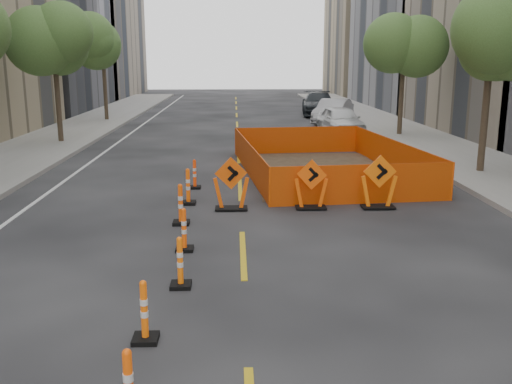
{
  "coord_description": "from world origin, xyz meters",
  "views": [
    {
      "loc": [
        -0.15,
        -7.23,
        3.94
      ],
      "look_at": [
        0.3,
        4.92,
        1.1
      ],
      "focal_mm": 40.0,
      "sensor_mm": 36.0,
      "label": 1
    }
  ],
  "objects_px": {
    "channelizer_8": "(195,174)",
    "chevron_sign_center": "(311,184)",
    "channelizer_5": "(184,230)",
    "parked_car_mid": "(333,112)",
    "parked_car_far": "(319,104)",
    "channelizer_4": "(180,262)",
    "channelizer_6": "(181,204)",
    "parked_car_near": "(340,120)",
    "chevron_sign_right": "(379,182)",
    "channelizer_3": "(144,311)",
    "chevron_sign_left": "(231,184)",
    "channelizer_7": "(188,186)"
  },
  "relations": [
    {
      "from": "channelizer_4",
      "to": "parked_car_far",
      "type": "xyz_separation_m",
      "value": [
        7.01,
        31.47,
        0.35
      ]
    },
    {
      "from": "chevron_sign_right",
      "to": "parked_car_near",
      "type": "relative_size",
      "value": 0.33
    },
    {
      "from": "channelizer_5",
      "to": "parked_car_far",
      "type": "relative_size",
      "value": 0.16
    },
    {
      "from": "chevron_sign_right",
      "to": "channelizer_5",
      "type": "bearing_deg",
      "value": -146.07
    },
    {
      "from": "channelizer_5",
      "to": "parked_car_far",
      "type": "bearing_deg",
      "value": 76.45
    },
    {
      "from": "channelizer_4",
      "to": "chevron_sign_right",
      "type": "relative_size",
      "value": 0.64
    },
    {
      "from": "parked_car_near",
      "to": "channelizer_8",
      "type": "bearing_deg",
      "value": -124.35
    },
    {
      "from": "parked_car_mid",
      "to": "parked_car_far",
      "type": "relative_size",
      "value": 0.82
    },
    {
      "from": "channelizer_7",
      "to": "chevron_sign_center",
      "type": "bearing_deg",
      "value": -10.83
    },
    {
      "from": "channelizer_5",
      "to": "parked_car_mid",
      "type": "relative_size",
      "value": 0.2
    },
    {
      "from": "channelizer_3",
      "to": "chevron_sign_left",
      "type": "relative_size",
      "value": 0.65
    },
    {
      "from": "channelizer_3",
      "to": "channelizer_8",
      "type": "height_order",
      "value": "channelizer_3"
    },
    {
      "from": "channelizer_4",
      "to": "parked_car_far",
      "type": "bearing_deg",
      "value": 77.45
    },
    {
      "from": "channelizer_6",
      "to": "channelizer_8",
      "type": "relative_size",
      "value": 1.1
    },
    {
      "from": "channelizer_6",
      "to": "chevron_sign_right",
      "type": "height_order",
      "value": "chevron_sign_right"
    },
    {
      "from": "chevron_sign_left",
      "to": "chevron_sign_right",
      "type": "bearing_deg",
      "value": -8.09
    },
    {
      "from": "chevron_sign_center",
      "to": "parked_car_far",
      "type": "height_order",
      "value": "parked_car_far"
    },
    {
      "from": "parked_car_near",
      "to": "channelizer_6",
      "type": "bearing_deg",
      "value": -118.53
    },
    {
      "from": "channelizer_6",
      "to": "parked_car_near",
      "type": "xyz_separation_m",
      "value": [
        6.94,
        16.6,
        0.26
      ]
    },
    {
      "from": "parked_car_near",
      "to": "parked_car_far",
      "type": "height_order",
      "value": "parked_car_far"
    },
    {
      "from": "channelizer_5",
      "to": "chevron_sign_left",
      "type": "xyz_separation_m",
      "value": [
        0.97,
        3.3,
        0.26
      ]
    },
    {
      "from": "channelizer_4",
      "to": "chevron_sign_center",
      "type": "distance_m",
      "value": 6.1
    },
    {
      "from": "chevron_sign_right",
      "to": "parked_car_near",
      "type": "bearing_deg",
      "value": 83.64
    },
    {
      "from": "channelizer_8",
      "to": "chevron_sign_center",
      "type": "distance_m",
      "value": 4.21
    },
    {
      "from": "chevron_sign_right",
      "to": "parked_car_mid",
      "type": "height_order",
      "value": "parked_car_mid"
    },
    {
      "from": "channelizer_8",
      "to": "parked_car_near",
      "type": "distance_m",
      "value": 14.4
    },
    {
      "from": "chevron_sign_right",
      "to": "parked_car_near",
      "type": "distance_m",
      "value": 15.39
    },
    {
      "from": "channelizer_3",
      "to": "channelizer_4",
      "type": "bearing_deg",
      "value": 80.68
    },
    {
      "from": "channelizer_5",
      "to": "parked_car_near",
      "type": "xyz_separation_m",
      "value": [
        6.69,
        18.58,
        0.3
      ]
    },
    {
      "from": "channelizer_6",
      "to": "parked_car_near",
      "type": "height_order",
      "value": "parked_car_near"
    },
    {
      "from": "channelizer_4",
      "to": "parked_car_far",
      "type": "distance_m",
      "value": 32.24
    },
    {
      "from": "channelizer_4",
      "to": "channelizer_6",
      "type": "xyz_separation_m",
      "value": [
        -0.35,
        3.96,
        0.04
      ]
    },
    {
      "from": "parked_car_near",
      "to": "channelizer_7",
      "type": "bearing_deg",
      "value": -121.15
    },
    {
      "from": "parked_car_far",
      "to": "channelizer_7",
      "type": "bearing_deg",
      "value": -100.35
    },
    {
      "from": "channelizer_6",
      "to": "channelizer_7",
      "type": "xyz_separation_m",
      "value": [
        0.02,
        1.98,
        -0.0
      ]
    },
    {
      "from": "parked_car_far",
      "to": "channelizer_8",
      "type": "bearing_deg",
      "value": -101.51
    },
    {
      "from": "channelizer_5",
      "to": "parked_car_mid",
      "type": "bearing_deg",
      "value": 73.17
    },
    {
      "from": "channelizer_5",
      "to": "channelizer_3",
      "type": "bearing_deg",
      "value": -93.25
    },
    {
      "from": "channelizer_8",
      "to": "parked_car_near",
      "type": "height_order",
      "value": "parked_car_near"
    },
    {
      "from": "chevron_sign_right",
      "to": "parked_car_far",
      "type": "height_order",
      "value": "parked_car_far"
    },
    {
      "from": "channelizer_3",
      "to": "chevron_sign_left",
      "type": "xyz_separation_m",
      "value": [
        1.2,
        7.26,
        0.26
      ]
    },
    {
      "from": "chevron_sign_left",
      "to": "parked_car_far",
      "type": "xyz_separation_m",
      "value": [
        6.13,
        26.19,
        0.1
      ]
    },
    {
      "from": "channelizer_3",
      "to": "channelizer_4",
      "type": "relative_size",
      "value": 1.0
    },
    {
      "from": "chevron_sign_right",
      "to": "channelizer_8",
      "type": "bearing_deg",
      "value": 152.9
    },
    {
      "from": "channelizer_7",
      "to": "parked_car_far",
      "type": "xyz_separation_m",
      "value": [
        7.33,
        25.53,
        0.31
      ]
    },
    {
      "from": "parked_car_mid",
      "to": "channelizer_5",
      "type": "bearing_deg",
      "value": -83.45
    },
    {
      "from": "channelizer_6",
      "to": "channelizer_8",
      "type": "height_order",
      "value": "channelizer_6"
    },
    {
      "from": "chevron_sign_center",
      "to": "chevron_sign_right",
      "type": "xyz_separation_m",
      "value": [
        1.82,
        -0.02,
        0.05
      ]
    },
    {
      "from": "channelizer_3",
      "to": "chevron_sign_right",
      "type": "xyz_separation_m",
      "value": [
        5.16,
        7.25,
        0.27
      ]
    },
    {
      "from": "channelizer_8",
      "to": "chevron_sign_left",
      "type": "bearing_deg",
      "value": -66.42
    }
  ]
}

